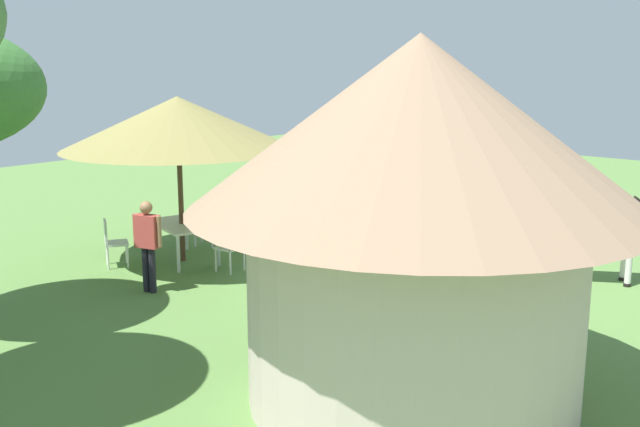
% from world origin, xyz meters
% --- Properties ---
extents(ground_plane, '(36.00, 36.00, 0.00)m').
position_xyz_m(ground_plane, '(0.00, 0.00, 0.00)').
color(ground_plane, '#537A3B').
extents(thatched_hut, '(5.10, 5.10, 4.15)m').
position_xyz_m(thatched_hut, '(-3.25, 4.43, 2.39)').
color(thatched_hut, beige).
rests_on(thatched_hut, ground_plane).
extents(shade_umbrella, '(4.37, 4.37, 3.17)m').
position_xyz_m(shade_umbrella, '(3.43, 2.30, 2.68)').
color(shade_umbrella, '#533625').
rests_on(shade_umbrella, ground_plane).
extents(patio_dining_table, '(1.76, 1.32, 0.74)m').
position_xyz_m(patio_dining_table, '(3.43, 2.30, 0.67)').
color(patio_dining_table, silver).
rests_on(patio_dining_table, ground_plane).
extents(patio_chair_east_end, '(0.59, 0.59, 0.90)m').
position_xyz_m(patio_chair_east_end, '(4.11, 3.43, 0.52)').
color(patio_chair_east_end, white).
rests_on(patio_chair_east_end, ground_plane).
extents(patio_chair_west_end, '(0.45, 0.47, 0.90)m').
position_xyz_m(patio_chair_west_end, '(2.12, 2.20, 0.52)').
color(patio_chair_west_end, white).
rests_on(patio_chair_west_end, ground_plane).
extents(patio_chair_near_hut, '(0.58, 0.57, 0.90)m').
position_xyz_m(patio_chair_near_hut, '(4.03, 1.12, 0.52)').
color(patio_chair_near_hut, silver).
rests_on(patio_chair_near_hut, ground_plane).
extents(guest_beside_umbrella, '(0.55, 0.30, 1.57)m').
position_xyz_m(guest_beside_umbrella, '(2.32, 3.94, 0.94)').
color(guest_beside_umbrella, black).
rests_on(guest_beside_umbrella, ground_plane).
extents(standing_watcher, '(0.56, 0.43, 1.76)m').
position_xyz_m(standing_watcher, '(-1.77, -2.68, 1.06)').
color(standing_watcher, '#17252B').
rests_on(standing_watcher, ground_plane).
extents(zebra_nearest_camera, '(2.03, 1.42, 1.57)m').
position_xyz_m(zebra_nearest_camera, '(-3.18, -1.46, 1.03)').
color(zebra_nearest_camera, silver).
rests_on(zebra_nearest_camera, ground_plane).
extents(zebra_by_umbrella, '(2.25, 0.90, 1.50)m').
position_xyz_m(zebra_by_umbrella, '(1.47, -1.13, 0.97)').
color(zebra_by_umbrella, silver).
rests_on(zebra_by_umbrella, ground_plane).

